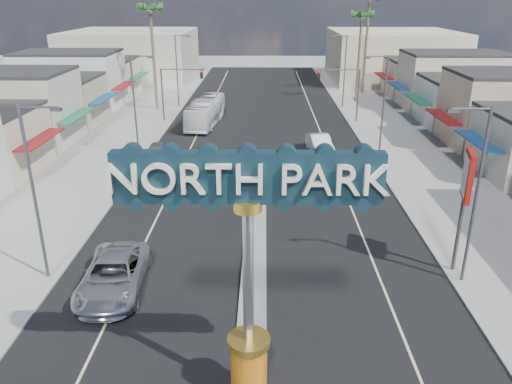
{
  "coord_description": "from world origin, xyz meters",
  "views": [
    {
      "loc": [
        0.49,
        -12.1,
        13.64
      ],
      "look_at": [
        0.1,
        11.56,
        4.23
      ],
      "focal_mm": 35.0,
      "sensor_mm": 36.0,
      "label": 1
    }
  ],
  "objects_px": {
    "city_bus": "(206,112)",
    "car_parked_left": "(156,152)",
    "streetlight_l_far": "(178,67)",
    "streetlight_l_mid": "(136,102)",
    "streetlight_r_far": "(344,68)",
    "palm_right_far": "(369,4)",
    "palm_right_mid": "(362,20)",
    "streetlight_l_near": "(36,186)",
    "bank_pylon_sign": "(467,182)",
    "suv_left": "(114,275)",
    "palm_left_far": "(150,14)",
    "gateway_sign": "(248,253)",
    "streetlight_r_mid": "(382,103)",
    "traffic_signal_left": "(178,84)",
    "streetlight_r_near": "(474,189)",
    "car_parked_right": "(320,144)",
    "traffic_signal_right": "(342,85)"
  },
  "relations": [
    {
      "from": "streetlight_l_near",
      "to": "palm_left_far",
      "type": "xyz_separation_m",
      "value": [
        -2.57,
        40.0,
        6.43
      ]
    },
    {
      "from": "car_parked_left",
      "to": "streetlight_r_far",
      "type": "bearing_deg",
      "value": 46.8
    },
    {
      "from": "streetlight_l_near",
      "to": "bank_pylon_sign",
      "type": "distance_m",
      "value": 20.95
    },
    {
      "from": "streetlight_l_far",
      "to": "palm_right_far",
      "type": "bearing_deg",
      "value": 21.46
    },
    {
      "from": "streetlight_l_mid",
      "to": "streetlight_r_far",
      "type": "distance_m",
      "value": 30.32
    },
    {
      "from": "palm_left_far",
      "to": "gateway_sign",
      "type": "bearing_deg",
      "value": -74.85
    },
    {
      "from": "streetlight_l_mid",
      "to": "streetlight_l_far",
      "type": "height_order",
      "value": "same"
    },
    {
      "from": "streetlight_r_far",
      "to": "palm_right_far",
      "type": "distance_m",
      "value": 13.21
    },
    {
      "from": "gateway_sign",
      "to": "traffic_signal_left",
      "type": "distance_m",
      "value": 43.04
    },
    {
      "from": "streetlight_r_far",
      "to": "streetlight_l_mid",
      "type": "bearing_deg",
      "value": -133.48
    },
    {
      "from": "streetlight_l_mid",
      "to": "city_bus",
      "type": "height_order",
      "value": "streetlight_l_mid"
    },
    {
      "from": "streetlight_r_mid",
      "to": "palm_right_far",
      "type": "xyz_separation_m",
      "value": [
        4.57,
        32.0,
        7.32
      ]
    },
    {
      "from": "car_parked_left",
      "to": "city_bus",
      "type": "distance_m",
      "value": 13.09
    },
    {
      "from": "streetlight_r_mid",
      "to": "streetlight_r_far",
      "type": "distance_m",
      "value": 22.0
    },
    {
      "from": "traffic_signal_left",
      "to": "bank_pylon_sign",
      "type": "bearing_deg",
      "value": -59.15
    },
    {
      "from": "streetlight_l_far",
      "to": "suv_left",
      "type": "height_order",
      "value": "streetlight_l_far"
    },
    {
      "from": "suv_left",
      "to": "city_bus",
      "type": "bearing_deg",
      "value": 85.38
    },
    {
      "from": "palm_right_mid",
      "to": "car_parked_left",
      "type": "relative_size",
      "value": 2.9
    },
    {
      "from": "streetlight_l_far",
      "to": "car_parked_left",
      "type": "relative_size",
      "value": 2.15
    },
    {
      "from": "streetlight_l_far",
      "to": "streetlight_l_mid",
      "type": "bearing_deg",
      "value": -90.0
    },
    {
      "from": "traffic_signal_right",
      "to": "bank_pylon_sign",
      "type": "height_order",
      "value": "bank_pylon_sign"
    },
    {
      "from": "streetlight_l_far",
      "to": "bank_pylon_sign",
      "type": "relative_size",
      "value": 1.39
    },
    {
      "from": "traffic_signal_left",
      "to": "streetlight_l_far",
      "type": "distance_m",
      "value": 8.14
    },
    {
      "from": "streetlight_r_far",
      "to": "palm_right_far",
      "type": "relative_size",
      "value": 0.64
    },
    {
      "from": "streetlight_r_far",
      "to": "car_parked_right",
      "type": "bearing_deg",
      "value": -103.65
    },
    {
      "from": "streetlight_l_near",
      "to": "streetlight_l_mid",
      "type": "relative_size",
      "value": 1.0
    },
    {
      "from": "car_parked_left",
      "to": "bank_pylon_sign",
      "type": "bearing_deg",
      "value": -45.92
    },
    {
      "from": "suv_left",
      "to": "palm_left_far",
      "type": "bearing_deg",
      "value": 95.29
    },
    {
      "from": "city_bus",
      "to": "palm_left_far",
      "type": "bearing_deg",
      "value": 139.49
    },
    {
      "from": "streetlight_r_near",
      "to": "car_parked_left",
      "type": "distance_m",
      "value": 28.17
    },
    {
      "from": "city_bus",
      "to": "car_parked_left",
      "type": "bearing_deg",
      "value": -97.19
    },
    {
      "from": "streetlight_r_far",
      "to": "traffic_signal_right",
      "type": "bearing_deg",
      "value": -98.86
    },
    {
      "from": "gateway_sign",
      "to": "palm_right_far",
      "type": "height_order",
      "value": "palm_right_far"
    },
    {
      "from": "gateway_sign",
      "to": "palm_right_mid",
      "type": "relative_size",
      "value": 0.76
    },
    {
      "from": "car_parked_right",
      "to": "streetlight_r_mid",
      "type": "bearing_deg",
      "value": -31.46
    },
    {
      "from": "gateway_sign",
      "to": "traffic_signal_left",
      "type": "height_order",
      "value": "gateway_sign"
    },
    {
      "from": "suv_left",
      "to": "palm_right_mid",
      "type": "bearing_deg",
      "value": 63.91
    },
    {
      "from": "palm_left_far",
      "to": "city_bus",
      "type": "xyz_separation_m",
      "value": [
        6.98,
        -7.35,
        -10.03
      ]
    },
    {
      "from": "streetlight_l_near",
      "to": "traffic_signal_right",
      "type": "bearing_deg",
      "value": 60.01
    },
    {
      "from": "streetlight_r_far",
      "to": "bank_pylon_sign",
      "type": "height_order",
      "value": "streetlight_r_far"
    },
    {
      "from": "streetlight_r_far",
      "to": "palm_right_mid",
      "type": "xyz_separation_m",
      "value": [
        2.57,
        4.0,
        5.54
      ]
    },
    {
      "from": "traffic_signal_left",
      "to": "car_parked_right",
      "type": "relative_size",
      "value": 1.19
    },
    {
      "from": "gateway_sign",
      "to": "palm_right_far",
      "type": "relative_size",
      "value": 0.65
    },
    {
      "from": "streetlight_r_far",
      "to": "palm_left_far",
      "type": "xyz_separation_m",
      "value": [
        -23.43,
        -2.0,
        6.43
      ]
    },
    {
      "from": "gateway_sign",
      "to": "traffic_signal_left",
      "type": "xyz_separation_m",
      "value": [
        -9.18,
        42.02,
        -1.65
      ]
    },
    {
      "from": "gateway_sign",
      "to": "streetlight_r_far",
      "type": "height_order",
      "value": "gateway_sign"
    },
    {
      "from": "traffic_signal_left",
      "to": "streetlight_r_mid",
      "type": "relative_size",
      "value": 0.67
    },
    {
      "from": "suv_left",
      "to": "streetlight_r_near",
      "type": "bearing_deg",
      "value": 0.33
    },
    {
      "from": "palm_right_mid",
      "to": "car_parked_right",
      "type": "relative_size",
      "value": 2.41
    },
    {
      "from": "palm_right_mid",
      "to": "car_parked_left",
      "type": "xyz_separation_m",
      "value": [
        -22.0,
        -26.08,
        -9.89
      ]
    }
  ]
}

